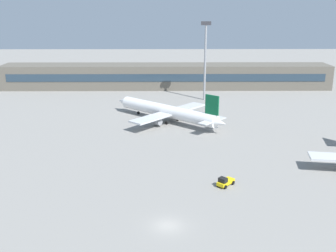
{
  "coord_description": "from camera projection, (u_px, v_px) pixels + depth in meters",
  "views": [
    {
      "loc": [
        -0.38,
        -51.44,
        30.85
      ],
      "look_at": [
        0.32,
        40.0,
        3.0
      ],
      "focal_mm": 42.79,
      "sensor_mm": 36.0,
      "label": 1
    }
  ],
  "objects": [
    {
      "name": "airplane_mid",
      "position": [
        167.0,
        111.0,
        109.31
      ],
      "size": [
        30.72,
        28.24,
        9.55
      ],
      "color": "silver",
      "rests_on": "ground_plane"
    },
    {
      "name": "terminal_building",
      "position": [
        166.0,
        76.0,
        152.97
      ],
      "size": [
        123.84,
        12.13,
        9.0
      ],
      "color": "#5B564C",
      "rests_on": "ground_plane"
    },
    {
      "name": "floodlight_tower_west",
      "position": [
        205.0,
        55.0,
        130.84
      ],
      "size": [
        3.2,
        0.8,
        25.68
      ],
      "color": "gray",
      "rests_on": "ground_plane"
    },
    {
      "name": "baggage_tug_yellow",
      "position": [
        225.0,
        182.0,
        70.75
      ],
      "size": [
        3.55,
        3.66,
        1.75
      ],
      "color": "yellow",
      "rests_on": "ground_plane"
    },
    {
      "name": "ground_plane",
      "position": [
        167.0,
        138.0,
        96.46
      ],
      "size": [
        400.0,
        400.0,
        0.0
      ],
      "primitive_type": "plane",
      "color": "gray"
    }
  ]
}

